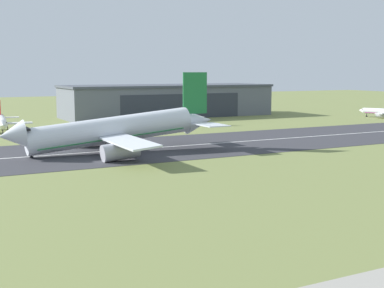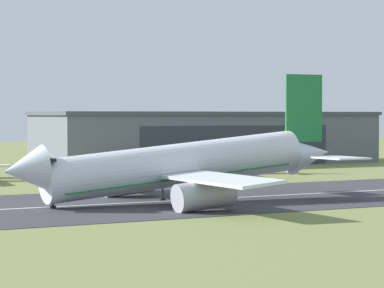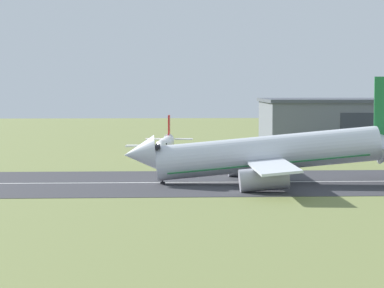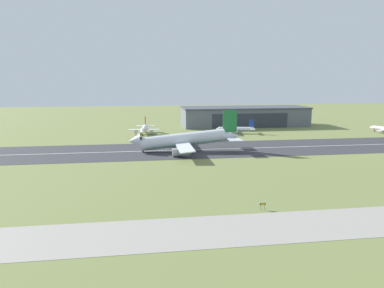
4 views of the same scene
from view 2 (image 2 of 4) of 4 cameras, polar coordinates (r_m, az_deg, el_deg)
runway_strip at (r=132.57m, az=-0.48°, el=-3.55°), size 461.66×41.18×0.06m
runway_centreline at (r=132.57m, az=-0.48°, el=-3.54°), size 415.49×0.70×0.01m
hangar_building at (r=230.77m, az=1.12°, el=0.40°), size 88.11×28.57×13.26m
airplane_landing at (r=128.82m, az=-0.87°, el=-1.43°), size 52.05×49.87×18.71m
airplane_parked_east at (r=191.86m, az=2.14°, el=-1.12°), size 24.24×18.82×8.47m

